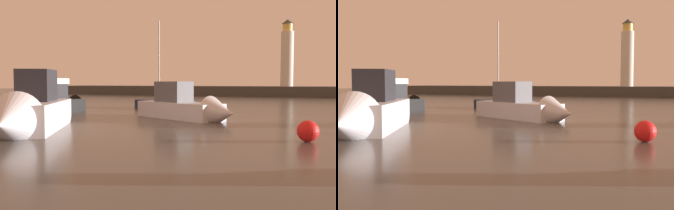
{
  "view_description": "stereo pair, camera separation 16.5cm",
  "coord_description": "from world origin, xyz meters",
  "views": [
    {
      "loc": [
        6.66,
        -1.77,
        2.54
      ],
      "look_at": [
        -1.89,
        19.38,
        1.17
      ],
      "focal_mm": 41.32,
      "sensor_mm": 36.0,
      "label": 1
    },
    {
      "loc": [
        6.81,
        -1.71,
        2.54
      ],
      "look_at": [
        -1.89,
        19.38,
        1.17
      ],
      "focal_mm": 41.32,
      "sensor_mm": 36.0,
      "label": 2
    }
  ],
  "objects": [
    {
      "name": "motorboat_0",
      "position": [
        -1.86,
        22.98,
        0.81
      ],
      "size": [
        8.41,
        5.87,
        2.99
      ],
      "color": "silver",
      "rests_on": "ground_plane"
    },
    {
      "name": "sailboat_moored",
      "position": [
        -7.41,
        32.06,
        0.47
      ],
      "size": [
        6.39,
        3.07,
        8.33
      ],
      "color": "#1E284C",
      "rests_on": "ground_plane"
    },
    {
      "name": "motorboat_1",
      "position": [
        -7.16,
        13.57,
        1.0
      ],
      "size": [
        6.61,
        9.48,
        3.71
      ],
      "color": "silver",
      "rests_on": "ground_plane"
    },
    {
      "name": "mooring_buoy",
      "position": [
        6.07,
        15.5,
        0.46
      ],
      "size": [
        0.92,
        0.92,
        0.92
      ],
      "primitive_type": "sphere",
      "color": "red",
      "rests_on": "ground_plane"
    },
    {
      "name": "breakwater",
      "position": [
        0.0,
        68.12,
        0.88
      ],
      "size": [
        85.53,
        6.94,
        1.75
      ],
      "primitive_type": "cube",
      "color": "#423F3D",
      "rests_on": "ground_plane"
    },
    {
      "name": "motorboat_2",
      "position": [
        -13.38,
        24.56,
        0.91
      ],
      "size": [
        1.9,
        6.26,
        3.03
      ],
      "color": "black",
      "rests_on": "ground_plane"
    },
    {
      "name": "ground_plane",
      "position": [
        0.0,
        34.06,
        0.0
      ],
      "size": [
        220.0,
        220.0,
        0.0
      ],
      "primitive_type": "plane",
      "color": "#4C4742"
    },
    {
      "name": "lighthouse",
      "position": [
        0.6,
        68.12,
        7.22
      ],
      "size": [
        2.13,
        2.13,
        11.55
      ],
      "color": "silver",
      "rests_on": "breakwater"
    }
  ]
}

